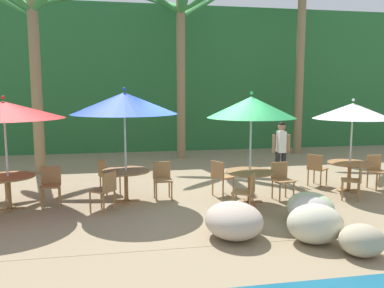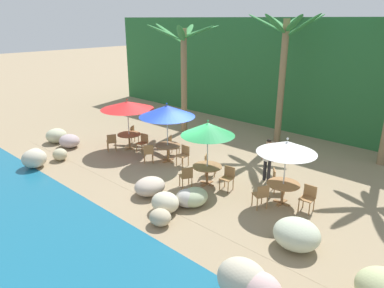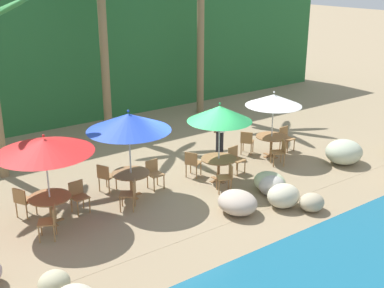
{
  "view_description": "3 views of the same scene",
  "coord_description": "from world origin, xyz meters",
  "px_view_note": "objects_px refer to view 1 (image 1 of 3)",
  "views": [
    {
      "loc": [
        -1.84,
        -8.71,
        2.56
      ],
      "look_at": [
        -0.18,
        0.33,
        1.31
      ],
      "focal_mm": 37.2,
      "sensor_mm": 36.0,
      "label": 1
    },
    {
      "loc": [
        8.9,
        -9.68,
        5.93
      ],
      "look_at": [
        -0.4,
        0.46,
        1.08
      ],
      "focal_mm": 33.37,
      "sensor_mm": 36.0,
      "label": 2
    },
    {
      "loc": [
        -8.2,
        -11.52,
        6.4
      ],
      "look_at": [
        0.11,
        -0.16,
        1.38
      ],
      "focal_mm": 47.26,
      "sensor_mm": 36.0,
      "label": 3
    }
  ],
  "objects_px": {
    "chair_green_inland": "(220,175)",
    "dining_table_white": "(350,167)",
    "chair_red_seaward": "(51,183)",
    "dining_table_red": "(8,182)",
    "chair_white_seaward": "(376,169)",
    "umbrella_red": "(4,110)",
    "palm_tree_third": "(301,31)",
    "chair_green_left": "(247,190)",
    "umbrella_white": "(353,111)",
    "chair_white_left": "(355,179)",
    "umbrella_blue": "(124,103)",
    "palm_tree_nearest": "(34,43)",
    "chair_green_seaward": "(281,178)",
    "chair_white_inland": "(316,167)",
    "palm_tree_second": "(182,42)",
    "umbrella_green": "(251,107)",
    "waiter_in_white": "(281,147)",
    "dining_table_green": "(250,177)",
    "chair_blue_left": "(106,189)",
    "chair_blue_inland": "(107,174)",
    "chair_blue_seaward": "(162,177)"
  },
  "relations": [
    {
      "from": "chair_green_inland",
      "to": "dining_table_white",
      "type": "distance_m",
      "value": 3.35
    },
    {
      "from": "chair_red_seaward",
      "to": "dining_table_red",
      "type": "bearing_deg",
      "value": -169.6
    },
    {
      "from": "dining_table_white",
      "to": "chair_white_seaward",
      "type": "distance_m",
      "value": 0.86
    },
    {
      "from": "chair_green_inland",
      "to": "chair_white_seaward",
      "type": "bearing_deg",
      "value": 0.15
    },
    {
      "from": "umbrella_red",
      "to": "palm_tree_third",
      "type": "height_order",
      "value": "palm_tree_third"
    },
    {
      "from": "chair_green_left",
      "to": "chair_white_seaward",
      "type": "height_order",
      "value": "same"
    },
    {
      "from": "umbrella_white",
      "to": "chair_white_left",
      "type": "relative_size",
      "value": 2.7
    },
    {
      "from": "umbrella_blue",
      "to": "palm_tree_nearest",
      "type": "xyz_separation_m",
      "value": [
        -2.55,
        3.71,
        1.67
      ]
    },
    {
      "from": "palm_tree_third",
      "to": "dining_table_white",
      "type": "bearing_deg",
      "value": -103.09
    },
    {
      "from": "chair_red_seaward",
      "to": "umbrella_white",
      "type": "distance_m",
      "value": 7.4
    },
    {
      "from": "chair_green_seaward",
      "to": "dining_table_white",
      "type": "xyz_separation_m",
      "value": [
        2.0,
        0.39,
        0.1
      ]
    },
    {
      "from": "dining_table_red",
      "to": "chair_white_inland",
      "type": "relative_size",
      "value": 1.26
    },
    {
      "from": "chair_green_inland",
      "to": "palm_tree_second",
      "type": "distance_m",
      "value": 6.72
    },
    {
      "from": "umbrella_green",
      "to": "dining_table_white",
      "type": "bearing_deg",
      "value": 11.42
    },
    {
      "from": "dining_table_white",
      "to": "waiter_in_white",
      "type": "distance_m",
      "value": 1.85
    },
    {
      "from": "umbrella_white",
      "to": "chair_white_seaward",
      "type": "distance_m",
      "value": 1.75
    },
    {
      "from": "umbrella_white",
      "to": "chair_white_left",
      "type": "xyz_separation_m",
      "value": [
        -0.34,
        -0.78,
        -1.52
      ]
    },
    {
      "from": "dining_table_green",
      "to": "waiter_in_white",
      "type": "relative_size",
      "value": 0.65
    },
    {
      "from": "umbrella_red",
      "to": "chair_blue_left",
      "type": "distance_m",
      "value": 2.68
    },
    {
      "from": "chair_green_left",
      "to": "chair_white_inland",
      "type": "distance_m",
      "value": 3.26
    },
    {
      "from": "chair_blue_inland",
      "to": "chair_white_seaward",
      "type": "bearing_deg",
      "value": -5.24
    },
    {
      "from": "chair_blue_inland",
      "to": "chair_white_inland",
      "type": "relative_size",
      "value": 1.0
    },
    {
      "from": "chair_red_seaward",
      "to": "palm_tree_third",
      "type": "height_order",
      "value": "palm_tree_third"
    },
    {
      "from": "dining_table_red",
      "to": "chair_blue_inland",
      "type": "distance_m",
      "value": 2.22
    },
    {
      "from": "chair_blue_seaward",
      "to": "dining_table_white",
      "type": "xyz_separation_m",
      "value": [
        4.75,
        -0.16,
        0.1
      ]
    },
    {
      "from": "umbrella_green",
      "to": "umbrella_white",
      "type": "relative_size",
      "value": 1.08
    },
    {
      "from": "palm_tree_nearest",
      "to": "dining_table_red",
      "type": "bearing_deg",
      "value": -89.15
    },
    {
      "from": "chair_red_seaward",
      "to": "palm_tree_nearest",
      "type": "distance_m",
      "value": 5.13
    },
    {
      "from": "chair_blue_inland",
      "to": "chair_blue_left",
      "type": "xyz_separation_m",
      "value": [
        0.02,
        -1.46,
        0.0
      ]
    },
    {
      "from": "chair_white_seaward",
      "to": "waiter_in_white",
      "type": "xyz_separation_m",
      "value": [
        -2.19,
        1.08,
        0.47
      ]
    },
    {
      "from": "palm_tree_second",
      "to": "palm_tree_nearest",
      "type": "bearing_deg",
      "value": -157.96
    },
    {
      "from": "chair_blue_left",
      "to": "chair_green_left",
      "type": "height_order",
      "value": "same"
    },
    {
      "from": "dining_table_white",
      "to": "palm_tree_nearest",
      "type": "distance_m",
      "value": 9.56
    },
    {
      "from": "umbrella_blue",
      "to": "chair_white_inland",
      "type": "xyz_separation_m",
      "value": [
        5.02,
        0.59,
        -1.75
      ]
    },
    {
      "from": "dining_table_white",
      "to": "chair_white_seaward",
      "type": "height_order",
      "value": "chair_white_seaward"
    },
    {
      "from": "dining_table_red",
      "to": "chair_blue_left",
      "type": "height_order",
      "value": "chair_blue_left"
    },
    {
      "from": "chair_blue_seaward",
      "to": "dining_table_green",
      "type": "distance_m",
      "value": 2.05
    },
    {
      "from": "chair_green_seaward",
      "to": "chair_green_inland",
      "type": "xyz_separation_m",
      "value": [
        -1.34,
        0.51,
        0.0
      ]
    },
    {
      "from": "umbrella_green",
      "to": "chair_white_seaward",
      "type": "xyz_separation_m",
      "value": [
        3.68,
        0.7,
        -1.67
      ]
    },
    {
      "from": "chair_blue_left",
      "to": "dining_table_white",
      "type": "relative_size",
      "value": 0.79
    },
    {
      "from": "dining_table_red",
      "to": "palm_tree_third",
      "type": "xyz_separation_m",
      "value": [
        9.47,
        6.1,
        4.25
      ]
    },
    {
      "from": "chair_blue_inland",
      "to": "umbrella_white",
      "type": "bearing_deg",
      "value": -7.14
    },
    {
      "from": "chair_white_left",
      "to": "palm_tree_third",
      "type": "height_order",
      "value": "palm_tree_third"
    },
    {
      "from": "dining_table_green",
      "to": "umbrella_white",
      "type": "relative_size",
      "value": 0.47
    },
    {
      "from": "chair_green_left",
      "to": "waiter_in_white",
      "type": "height_order",
      "value": "waiter_in_white"
    },
    {
      "from": "umbrella_red",
      "to": "chair_green_left",
      "type": "relative_size",
      "value": 2.84
    },
    {
      "from": "dining_table_white",
      "to": "chair_white_seaward",
      "type": "xyz_separation_m",
      "value": [
        0.85,
        0.13,
        -0.1
      ]
    },
    {
      "from": "palm_tree_second",
      "to": "umbrella_red",
      "type": "bearing_deg",
      "value": -128.96
    },
    {
      "from": "chair_green_left",
      "to": "umbrella_white",
      "type": "distance_m",
      "value": 3.76
    },
    {
      "from": "chair_white_left",
      "to": "chair_red_seaward",
      "type": "bearing_deg",
      "value": 173.28
    }
  ]
}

